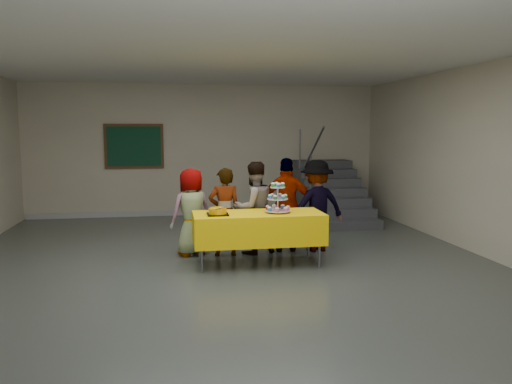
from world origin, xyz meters
TOP-DOWN VIEW (x-y plane):
  - room_shell at (0.00, 0.02)m, footprint 10.00×10.04m
  - bake_table at (0.46, 0.49)m, footprint 1.88×0.78m
  - cupcake_stand at (0.74, 0.46)m, footprint 0.38×0.38m
  - bear_cake at (-0.13, 0.41)m, footprint 0.32×0.36m
  - schoolchild_a at (-0.47, 1.25)m, footprint 0.79×0.67m
  - schoolchild_b at (0.04, 1.11)m, footprint 0.52×0.35m
  - schoolchild_c at (0.51, 1.17)m, footprint 0.86×0.76m
  - schoolchild_d at (1.06, 1.22)m, footprint 0.95×0.56m
  - schoolchild_e at (1.54, 1.18)m, footprint 1.04×0.72m
  - staircase at (2.70, 4.13)m, footprint 1.30×2.40m
  - noticeboard at (-1.59, 4.96)m, footprint 1.30×0.05m

SIDE VIEW (x-z plane):
  - staircase at x=2.70m, z-range -0.53..1.51m
  - bake_table at x=0.46m, z-range 0.17..0.94m
  - schoolchild_a at x=-0.47m, z-range 0.00..1.37m
  - schoolchild_b at x=0.04m, z-range 0.00..1.38m
  - schoolchild_c at x=0.51m, z-range 0.00..1.47m
  - schoolchild_e at x=1.54m, z-range 0.00..1.49m
  - schoolchild_d at x=1.06m, z-range 0.00..1.52m
  - bear_cake at x=-0.13m, z-range 0.77..0.89m
  - cupcake_stand at x=0.74m, z-range 0.72..1.17m
  - noticeboard at x=-1.59m, z-range 1.10..2.10m
  - room_shell at x=0.00m, z-range 0.62..3.64m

